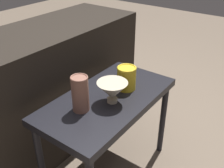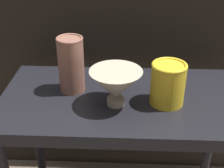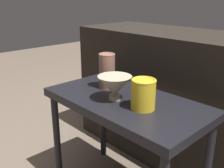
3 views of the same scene
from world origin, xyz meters
name	(u,v)px [view 2 (image 2 of 3)]	position (x,y,z in m)	size (l,w,h in m)	color
table	(122,114)	(0.00, 0.00, 0.48)	(0.77, 0.41, 0.55)	black
couch_backdrop	(124,65)	(0.00, 0.53, 0.40)	(1.43, 0.50, 0.80)	black
bowl	(115,85)	(-0.02, -0.05, 0.61)	(0.15, 0.15, 0.11)	#B2A88E
vase_textured_left	(70,64)	(-0.17, 0.04, 0.64)	(0.08, 0.08, 0.18)	brown
vase_colorful_right	(167,83)	(0.13, -0.03, 0.61)	(0.10, 0.10, 0.13)	gold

